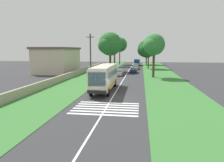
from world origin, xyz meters
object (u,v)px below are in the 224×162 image
coach_bus (105,76)px  trailing_car_1 (133,70)px  trailing_car_3 (136,66)px  trailing_car_0 (119,73)px  trailing_minibus_0 (137,62)px  roadside_tree_left_0 (119,45)px  trailing_car_2 (135,67)px  roadside_tree_left_1 (110,45)px  roadside_tree_right_2 (153,45)px  roadside_tree_right_0 (148,48)px  utility_pole (91,58)px  roadside_building (57,60)px  roadside_tree_left_2 (114,45)px  roadside_tree_right_1 (146,49)px

coach_bus → trailing_car_1: size_ratio=2.60×
coach_bus → trailing_car_3: (40.56, -3.62, -1.48)m
trailing_car_0 → trailing_minibus_0: 33.52m
trailing_minibus_0 → roadside_tree_left_0: (4.14, 7.35, 6.46)m
trailing_car_2 → roadside_tree_left_0: 23.88m
coach_bus → roadside_tree_left_1: bearing=7.0°
coach_bus → roadside_tree_right_2: size_ratio=1.18×
trailing_car_3 → trailing_minibus_0: 11.20m
roadside_tree_right_0 → utility_pole: 33.08m
coach_bus → roadside_building: roadside_building is taller
trailing_car_3 → roadside_tree_left_1: roadside_tree_left_1 is taller
roadside_tree_left_1 → roadside_tree_left_2: 18.87m
trailing_car_2 → coach_bus: bearing=174.0°
trailing_car_0 → trailing_minibus_0: bearing=-6.2°
trailing_minibus_0 → roadside_tree_right_1: (4.33, -3.41, 4.69)m
trailing_car_2 → roadside_tree_left_2: (12.09, 8.09, 6.95)m
roadside_tree_left_1 → roadside_tree_left_2: bearing=3.4°
roadside_tree_right_1 → roadside_building: 40.71m
trailing_minibus_0 → roadside_tree_left_2: 11.55m
utility_pole → roadside_tree_left_1: bearing=-1.0°
trailing_minibus_0 → roadside_tree_left_1: (-24.16, 7.14, 5.90)m
roadside_tree_left_0 → utility_pole: bearing=179.8°
roadside_tree_left_0 → roadside_building: bearing=157.6°
roadside_tree_left_1 → roadside_building: 14.78m
roadside_tree_left_0 → roadside_tree_right_1: bearing=-89.0°
coach_bus → trailing_minibus_0: (51.73, -3.76, -0.60)m
roadside_tree_right_1 → roadside_tree_left_1: bearing=159.7°
roadside_tree_left_0 → roadside_tree_right_2: roadside_tree_left_0 is taller
trailing_car_0 → utility_pole: 12.89m
coach_bus → trailing_car_2: size_ratio=2.60×
coach_bus → trailing_car_0: (18.42, -0.13, -1.48)m
roadside_tree_left_0 → roadside_tree_left_2: 9.52m
trailing_car_1 → trailing_car_3: size_ratio=1.00×
trailing_car_1 → roadside_tree_right_1: (30.64, -3.83, 5.57)m
roadside_tree_right_1 → coach_bus: bearing=172.7°
roadside_tree_right_1 → utility_pole: roadside_tree_right_1 is taller
trailing_car_0 → roadside_tree_left_1: bearing=21.0°
coach_bus → roadside_tree_right_0: size_ratio=1.18×
trailing_minibus_0 → roadside_tree_right_1: roadside_tree_right_1 is taller
trailing_car_2 → roadside_tree_left_1: bearing=134.0°
trailing_car_2 → roadside_building: 23.43m
roadside_tree_right_0 → trailing_car_0: bearing=159.3°
roadside_tree_left_2 → utility_pole: bearing=-178.9°
trailing_minibus_0 → roadside_tree_left_2: bearing=122.8°
trailing_car_1 → roadside_tree_right_2: bearing=-153.8°
coach_bus → roadside_tree_left_0: 56.29m
trailing_car_2 → trailing_car_3: same height
trailing_car_3 → roadside_tree_left_0: roadside_tree_left_0 is taller
roadside_tree_left_0 → roadside_tree_left_1: bearing=-179.6°
roadside_tree_left_0 → roadside_tree_right_1: (0.19, -10.76, -1.77)m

